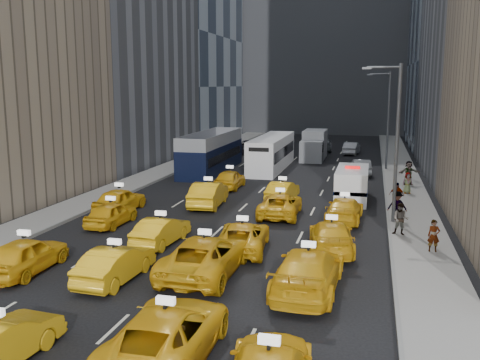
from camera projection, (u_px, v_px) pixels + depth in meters
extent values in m
plane|color=black|center=(161.00, 285.00, 21.29)|extent=(160.00, 160.00, 0.00)
cube|color=gray|center=(158.00, 173.00, 47.65)|extent=(3.00, 90.00, 0.15)
cube|color=gray|center=(403.00, 183.00, 42.67)|extent=(3.00, 90.00, 0.15)
cube|color=slate|center=(173.00, 173.00, 47.31)|extent=(0.15, 90.00, 0.18)
cube|color=slate|center=(384.00, 182.00, 43.01)|extent=(0.15, 90.00, 0.18)
cube|color=slate|center=(327.00, 8.00, 86.53)|extent=(30.00, 12.00, 40.00)
cylinder|color=#595B60|center=(397.00, 146.00, 29.75)|extent=(0.20, 0.20, 9.00)
cylinder|color=#595B60|center=(384.00, 67.00, 29.21)|extent=(1.80, 0.12, 0.12)
cube|color=slate|center=(367.00, 68.00, 29.43)|extent=(0.50, 0.22, 0.12)
cylinder|color=#595B60|center=(388.00, 122.00, 48.86)|extent=(0.20, 0.20, 9.00)
cylinder|color=#595B60|center=(380.00, 74.00, 48.31)|extent=(1.80, 0.12, 0.12)
cube|color=slate|center=(370.00, 75.00, 48.53)|extent=(0.50, 0.22, 0.12)
imported|color=#ECAD13|center=(167.00, 334.00, 15.38)|extent=(2.70, 5.75, 1.59)
imported|color=#ECAD13|center=(26.00, 255.00, 22.53)|extent=(1.88, 4.53, 1.53)
imported|color=#ECAD13|center=(115.00, 264.00, 21.60)|extent=(1.75, 4.42, 1.43)
imported|color=#ECAD13|center=(205.00, 256.00, 22.28)|extent=(2.77, 5.92, 1.64)
imported|color=#ECAD13|center=(308.00, 271.00, 20.45)|extent=(2.55, 5.85, 1.67)
imported|color=#ECAD13|center=(111.00, 214.00, 30.11)|extent=(1.71, 4.03, 1.36)
imported|color=#ECAD13|center=(161.00, 231.00, 26.61)|extent=(1.77, 4.25, 1.37)
imported|color=#ECAD13|center=(242.00, 237.00, 25.59)|extent=(2.77, 5.15, 1.37)
imported|color=#ECAD13|center=(331.00, 236.00, 25.47)|extent=(2.65, 5.22, 1.45)
imported|color=#ECAD13|center=(120.00, 200.00, 33.36)|extent=(1.97, 4.52, 1.51)
imported|color=#ECAD13|center=(208.00, 194.00, 34.86)|extent=(2.07, 5.04, 1.63)
imported|color=#ECAD13|center=(280.00, 205.00, 32.32)|extent=(2.50, 5.10, 1.39)
imported|color=#ECAD13|center=(344.00, 210.00, 31.08)|extent=(2.16, 4.86, 1.39)
imported|color=#ECAD13|center=(230.00, 179.00, 40.85)|extent=(1.72, 4.28, 1.46)
imported|color=#ECAD13|center=(282.00, 191.00, 36.52)|extent=(1.86, 4.24, 1.36)
cube|color=white|center=(352.00, 184.00, 36.69)|extent=(2.24, 5.56, 2.20)
cylinder|color=black|center=(337.00, 199.00, 35.25)|extent=(0.28, 0.88, 0.88)
cylinder|color=black|center=(365.00, 200.00, 34.82)|extent=(0.28, 0.88, 0.88)
cylinder|color=black|center=(340.00, 188.00, 38.79)|extent=(0.28, 0.88, 0.88)
cylinder|color=black|center=(365.00, 189.00, 38.37)|extent=(0.28, 0.88, 0.88)
cube|color=navy|center=(352.00, 186.00, 36.72)|extent=(2.28, 5.56, 0.25)
cube|color=red|center=(353.00, 167.00, 36.48)|extent=(1.01, 0.37, 0.16)
cube|color=black|center=(211.00, 152.00, 48.84)|extent=(3.41, 12.20, 3.51)
cylinder|color=black|center=(180.00, 174.00, 44.44)|extent=(0.28, 1.10, 1.10)
cylinder|color=black|center=(208.00, 175.00, 43.87)|extent=(0.28, 1.10, 1.10)
cylinder|color=black|center=(215.00, 157.00, 54.25)|extent=(0.28, 1.10, 1.10)
cylinder|color=black|center=(238.00, 158.00, 53.67)|extent=(0.28, 1.10, 1.10)
cube|color=silver|center=(272.00, 153.00, 50.21)|extent=(3.80, 12.07, 3.07)
cylinder|color=black|center=(248.00, 171.00, 45.83)|extent=(0.28, 1.10, 1.10)
cylinder|color=black|center=(273.00, 172.00, 45.32)|extent=(0.28, 1.10, 1.10)
cylinder|color=black|center=(270.00, 156.00, 55.45)|extent=(0.28, 1.10, 1.10)
cylinder|color=black|center=(291.00, 157.00, 54.93)|extent=(0.28, 1.10, 1.10)
cube|color=silver|center=(314.00, 145.00, 56.59)|extent=(2.29, 6.66, 3.04)
cylinder|color=black|center=(301.00, 157.00, 54.68)|extent=(0.28, 1.10, 1.10)
cylinder|color=black|center=(321.00, 157.00, 54.21)|extent=(0.28, 1.10, 1.10)
cylinder|color=black|center=(307.00, 151.00, 59.32)|extent=(0.28, 1.10, 1.10)
cylinder|color=black|center=(325.00, 152.00, 58.85)|extent=(0.28, 1.10, 1.10)
imported|color=#999BA0|center=(361.00, 167.00, 47.10)|extent=(1.94, 4.29, 1.37)
imported|color=black|center=(250.00, 147.00, 61.73)|extent=(2.86, 5.65, 1.53)
imported|color=gray|center=(322.00, 144.00, 64.03)|extent=(2.78, 5.76, 1.62)
imported|color=black|center=(281.00, 144.00, 65.00)|extent=(2.08, 4.16, 1.36)
imported|color=#9FA1A7|center=(352.00, 148.00, 60.75)|extent=(1.91, 4.37, 1.40)
imported|color=gray|center=(434.00, 236.00, 24.92)|extent=(0.57, 0.38, 1.52)
imported|color=gray|center=(401.00, 219.00, 27.67)|extent=(0.89, 0.60, 1.68)
imported|color=gray|center=(397.00, 206.00, 30.72)|extent=(1.10, 0.47, 1.69)
imported|color=gray|center=(397.00, 195.00, 33.87)|extent=(1.02, 0.65, 1.61)
imported|color=gray|center=(407.00, 183.00, 38.27)|extent=(0.83, 0.59, 1.52)
imported|color=gray|center=(409.00, 173.00, 41.50)|extent=(1.80, 1.11, 1.88)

